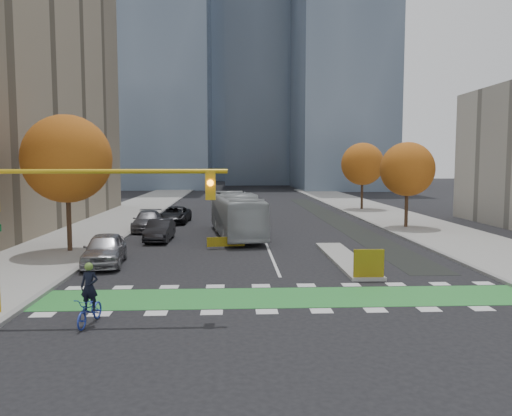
{
  "coord_description": "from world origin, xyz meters",
  "views": [
    {
      "loc": [
        -2.22,
        -18.05,
        5.4
      ],
      "look_at": [
        -0.99,
        8.28,
        3.0
      ],
      "focal_mm": 35.0,
      "sensor_mm": 36.0,
      "label": 1
    }
  ],
  "objects": [
    {
      "name": "ground",
      "position": [
        0.0,
        0.0,
        0.0
      ],
      "size": [
        300.0,
        300.0,
        0.0
      ],
      "primitive_type": "plane",
      "color": "black",
      "rests_on": "ground"
    },
    {
      "name": "sidewalk_west",
      "position": [
        -13.5,
        20.0,
        0.07
      ],
      "size": [
        7.0,
        120.0,
        0.15
      ],
      "primitive_type": "cube",
      "color": "gray",
      "rests_on": "ground"
    },
    {
      "name": "sidewalk_east",
      "position": [
        13.5,
        20.0,
        0.07
      ],
      "size": [
        7.0,
        120.0,
        0.15
      ],
      "primitive_type": "cube",
      "color": "gray",
      "rests_on": "ground"
    },
    {
      "name": "curb_west",
      "position": [
        -10.0,
        20.0,
        0.07
      ],
      "size": [
        0.3,
        120.0,
        0.16
      ],
      "primitive_type": "cube",
      "color": "gray",
      "rests_on": "ground"
    },
    {
      "name": "curb_east",
      "position": [
        10.0,
        20.0,
        0.07
      ],
      "size": [
        0.3,
        120.0,
        0.16
      ],
      "primitive_type": "cube",
      "color": "gray",
      "rests_on": "ground"
    },
    {
      "name": "bike_crossing",
      "position": [
        0.0,
        1.5,
        0.01
      ],
      "size": [
        20.0,
        3.0,
        0.01
      ],
      "primitive_type": "cube",
      "color": "#2B8635",
      "rests_on": "ground"
    },
    {
      "name": "centre_line",
      "position": [
        0.0,
        40.0,
        0.01
      ],
      "size": [
        0.15,
        70.0,
        0.01
      ],
      "primitive_type": "cube",
      "color": "silver",
      "rests_on": "ground"
    },
    {
      "name": "bike_lane_paint",
      "position": [
        7.5,
        30.0,
        0.01
      ],
      "size": [
        2.5,
        50.0,
        0.01
      ],
      "primitive_type": "cube",
      "color": "black",
      "rests_on": "ground"
    },
    {
      "name": "median_island",
      "position": [
        4.0,
        9.0,
        0.08
      ],
      "size": [
        1.6,
        10.0,
        0.16
      ],
      "primitive_type": "cube",
      "color": "gray",
      "rests_on": "ground"
    },
    {
      "name": "hazard_board",
      "position": [
        4.0,
        4.2,
        0.8
      ],
      "size": [
        1.4,
        0.12,
        1.3
      ],
      "primitive_type": "cube",
      "color": "yellow",
      "rests_on": "median_island"
    },
    {
      "name": "tower_nw",
      "position": [
        -18.0,
        90.0,
        35.0
      ],
      "size": [
        22.0,
        22.0,
        70.0
      ],
      "primitive_type": "cube",
      "color": "#47566B",
      "rests_on": "ground"
    },
    {
      "name": "tower_nc",
      "position": [
        6.0,
        110.0,
        45.0
      ],
      "size": [
        20.0,
        20.0,
        90.0
      ],
      "primitive_type": "cube",
      "color": "#47566B",
      "rests_on": "ground"
    },
    {
      "name": "tower_ne",
      "position": [
        20.0,
        85.0,
        30.0
      ],
      "size": [
        18.0,
        24.0,
        60.0
      ],
      "primitive_type": "cube",
      "color": "#47566B",
      "rests_on": "ground"
    },
    {
      "name": "tower_far",
      "position": [
        -4.0,
        140.0,
        40.0
      ],
      "size": [
        26.0,
        26.0,
        80.0
      ],
      "primitive_type": "cube",
      "color": "#47566B",
      "rests_on": "ground"
    },
    {
      "name": "tree_west",
      "position": [
        -12.0,
        12.0,
        5.62
      ],
      "size": [
        5.2,
        5.2,
        8.22
      ],
      "color": "#332114",
      "rests_on": "ground"
    },
    {
      "name": "tree_east_near",
      "position": [
        12.0,
        22.0,
        4.86
      ],
      "size": [
        4.4,
        4.4,
        7.08
      ],
      "color": "#332114",
      "rests_on": "ground"
    },
    {
      "name": "tree_east_far",
      "position": [
        12.5,
        38.0,
        5.24
      ],
      "size": [
        4.8,
        4.8,
        7.65
      ],
      "color": "#332114",
      "rests_on": "ground"
    },
    {
      "name": "traffic_signal_west",
      "position": [
        -7.93,
        -0.51,
        4.03
      ],
      "size": [
        8.53,
        0.56,
        5.2
      ],
      "color": "#BF9914",
      "rests_on": "ground"
    },
    {
      "name": "cyclist",
      "position": [
        -7.0,
        -1.55,
        0.7
      ],
      "size": [
        0.89,
        1.9,
        2.1
      ],
      "rotation": [
        0.0,
        0.0,
        -0.15
      ],
      "color": "#22369F",
      "rests_on": "ground"
    },
    {
      "name": "bus",
      "position": [
        -1.94,
        18.46,
        1.59
      ],
      "size": [
        4.15,
        11.7,
        3.19
      ],
      "primitive_type": "imported",
      "rotation": [
        0.0,
        0.0,
        0.13
      ],
      "color": "#A9AFB1",
      "rests_on": "ground"
    },
    {
      "name": "parked_car_a",
      "position": [
        -9.0,
        8.35,
        0.84
      ],
      "size": [
        2.49,
        5.1,
        1.68
      ],
      "primitive_type": "imported",
      "rotation": [
        0.0,
        0.0,
        0.11
      ],
      "color": "#9C9BA1",
      "rests_on": "ground"
    },
    {
      "name": "parked_car_b",
      "position": [
        -7.28,
        16.38,
        0.74
      ],
      "size": [
        1.68,
        4.52,
        1.47
      ],
      "primitive_type": "imported",
      "rotation": [
        0.0,
        0.0,
        -0.03
      ],
      "color": "black",
      "rests_on": "ground"
    },
    {
      "name": "parked_car_c",
      "position": [
        -9.0,
        21.75,
        0.77
      ],
      "size": [
        2.46,
        5.45,
        1.55
      ],
      "primitive_type": "imported",
      "rotation": [
        0.0,
        0.0,
        0.06
      ],
      "color": "#55545A",
      "rests_on": "ground"
    },
    {
      "name": "parked_car_d",
      "position": [
        -7.42,
        26.75,
        0.73
      ],
      "size": [
        2.71,
        5.37,
        1.46
      ],
      "primitive_type": "imported",
      "rotation": [
        0.0,
        0.0,
        -0.06
      ],
      "color": "black",
      "rests_on": "ground"
    }
  ]
}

